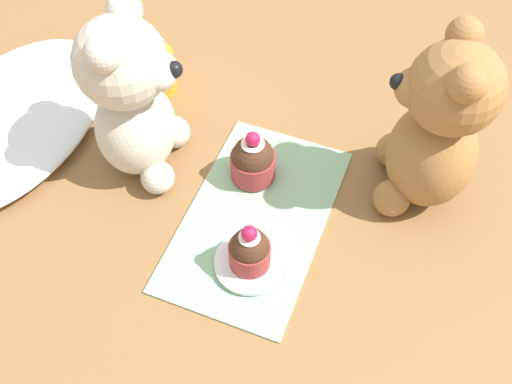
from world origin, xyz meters
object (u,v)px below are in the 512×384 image
at_px(teddy_bear_tan, 437,130).
at_px(saucer_plate, 250,262).
at_px(cupcake_near_cream_bear, 253,160).
at_px(cupcake_near_tan_bear, 250,250).
at_px(teddy_bear_cream, 132,98).
at_px(juice_glass, 155,71).

distance_m(teddy_bear_tan, saucer_plate, 0.26).
distance_m(cupcake_near_cream_bear, cupcake_near_tan_bear, 0.13).
bearing_deg(cupcake_near_tan_bear, teddy_bear_cream, 62.27).
xyz_separation_m(teddy_bear_tan, saucer_plate, (-0.18, 0.15, -0.10)).
height_order(cupcake_near_cream_bear, cupcake_near_tan_bear, cupcake_near_cream_bear).
distance_m(cupcake_near_cream_bear, juice_glass, 0.21).
distance_m(teddy_bear_cream, teddy_bear_tan, 0.35).
bearing_deg(saucer_plate, teddy_bear_cream, 62.27).
bearing_deg(teddy_bear_tan, cupcake_near_cream_bear, -85.33).
relative_size(teddy_bear_cream, saucer_plate, 2.76).
bearing_deg(cupcake_near_tan_bear, saucer_plate, -26.57).
relative_size(teddy_bear_cream, cupcake_near_tan_bear, 3.31).
relative_size(cupcake_near_cream_bear, cupcake_near_tan_bear, 1.12).
bearing_deg(teddy_bear_cream, cupcake_near_tan_bear, -128.76).
bearing_deg(saucer_plate, teddy_bear_tan, -40.38).
height_order(teddy_bear_tan, cupcake_near_tan_bear, teddy_bear_tan).
distance_m(teddy_bear_tan, cupcake_near_cream_bear, 0.22).
xyz_separation_m(teddy_bear_cream, teddy_bear_tan, (0.08, -0.34, -0.00)).
distance_m(cupcake_near_tan_bear, juice_glass, 0.32).
xyz_separation_m(cupcake_near_cream_bear, juice_glass, (0.10, 0.19, -0.00)).
distance_m(teddy_bear_tan, cupcake_near_tan_bear, 0.25).
height_order(teddy_bear_cream, cupcake_near_cream_bear, teddy_bear_cream).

